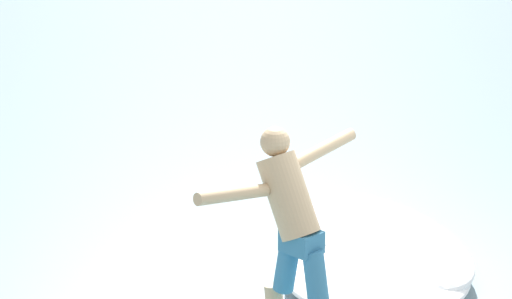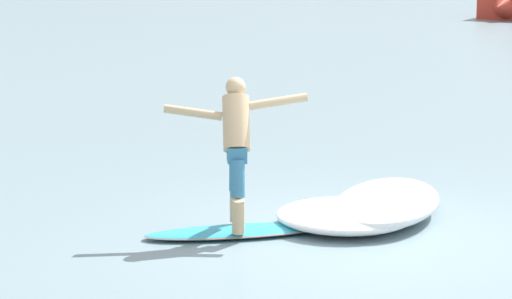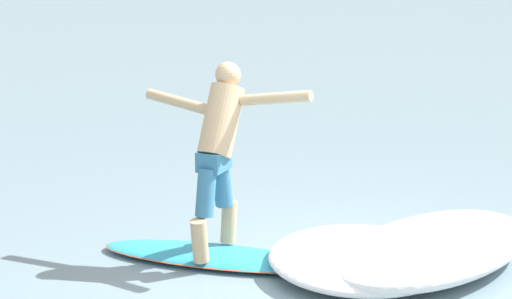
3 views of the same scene
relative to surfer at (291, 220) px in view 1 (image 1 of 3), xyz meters
The scene contains 3 objects.
surfer is the anchor object (origin of this frame).
wave_foam_at_tail 1.93m from the surfer, 29.77° to the left, with size 1.41×2.27×0.35m.
wave_foam_at_nose 1.46m from the surfer, 20.98° to the left, with size 1.70×1.70×0.25m.
Camera 1 is at (-5.44, -6.45, 4.15)m, focal length 85.00 mm.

